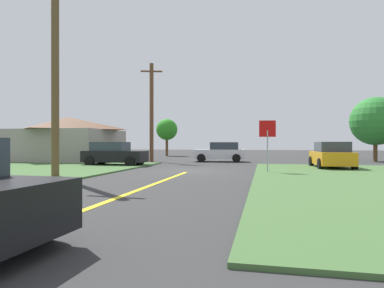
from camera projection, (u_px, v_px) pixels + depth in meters
ground_plane at (190, 171)px, 18.50m from camera, size 120.00×120.00×0.00m
lane_stripe_center at (136, 191)px, 10.68m from camera, size 0.20×14.00×0.01m
stop_sign at (267, 136)px, 17.05m from camera, size 0.84×0.13×2.70m
parked_car_near_building at (114, 154)px, 22.79m from camera, size 4.28×1.94×1.62m
car_approaching_junction at (220, 152)px, 27.73m from camera, size 4.32×2.41×1.62m
car_on_crossroad at (331, 155)px, 20.07m from camera, size 2.21×4.09×1.62m
utility_pole_near at (55, 69)px, 14.83m from camera, size 1.80×0.34×9.48m
utility_pole_mid at (152, 111)px, 27.73m from camera, size 1.76×0.63×8.18m
oak_tree_left at (167, 130)px, 40.79m from camera, size 2.59×2.59×4.52m
pine_tree_center at (375, 121)px, 28.14m from camera, size 4.08×4.08×5.45m
barn at (68, 139)px, 28.56m from camera, size 7.74×7.00×3.78m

